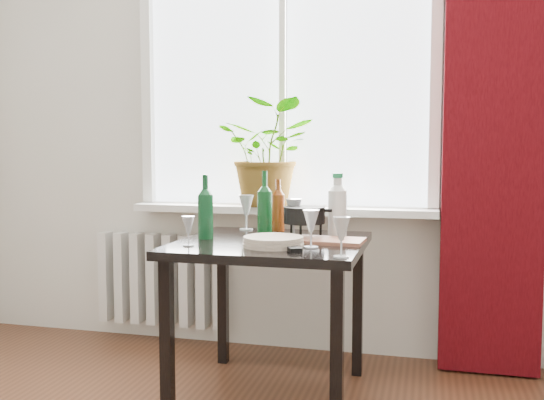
% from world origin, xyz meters
% --- Properties ---
extents(window, '(1.72, 0.08, 1.62)m').
position_xyz_m(window, '(0.00, 2.22, 1.60)').
color(window, white).
rests_on(window, ground).
extents(windowsill, '(1.72, 0.20, 0.04)m').
position_xyz_m(windowsill, '(0.00, 2.15, 0.82)').
color(windowsill, white).
rests_on(windowsill, ground).
extents(curtain, '(0.50, 0.12, 2.56)m').
position_xyz_m(curtain, '(1.12, 2.12, 1.30)').
color(curtain, '#370509').
rests_on(curtain, ground).
extents(radiator, '(0.80, 0.10, 0.55)m').
position_xyz_m(radiator, '(-0.75, 2.18, 0.38)').
color(radiator, silver).
rests_on(radiator, ground).
extents(table, '(0.85, 0.85, 0.74)m').
position_xyz_m(table, '(0.10, 1.55, 0.65)').
color(table, black).
rests_on(table, ground).
extents(potted_plant, '(0.56, 0.50, 0.60)m').
position_xyz_m(potted_plant, '(-0.06, 2.14, 1.14)').
color(potted_plant, '#448022').
rests_on(potted_plant, windowsill).
extents(wine_bottle_left, '(0.09, 0.09, 0.31)m').
position_xyz_m(wine_bottle_left, '(-0.22, 1.54, 0.89)').
color(wine_bottle_left, '#0B3B1B').
rests_on(wine_bottle_left, table).
extents(wine_bottle_right, '(0.09, 0.09, 0.32)m').
position_xyz_m(wine_bottle_right, '(0.02, 1.75, 0.90)').
color(wine_bottle_right, '#0B3D17').
rests_on(wine_bottle_right, table).
extents(bottle_amber, '(0.07, 0.07, 0.28)m').
position_xyz_m(bottle_amber, '(0.05, 1.89, 0.88)').
color(bottle_amber, '#65280B').
rests_on(bottle_amber, table).
extents(cleaning_bottle, '(0.11, 0.11, 0.32)m').
position_xyz_m(cleaning_bottle, '(0.38, 1.74, 0.90)').
color(cleaning_bottle, silver).
rests_on(cleaning_bottle, table).
extents(wineglass_front_right, '(0.08, 0.08, 0.17)m').
position_xyz_m(wineglass_front_right, '(0.32, 1.40, 0.82)').
color(wineglass_front_right, silver).
rests_on(wineglass_front_right, table).
extents(wineglass_far_right, '(0.08, 0.08, 0.16)m').
position_xyz_m(wineglass_far_right, '(0.48, 1.19, 0.82)').
color(wineglass_far_right, silver).
rests_on(wineglass_far_right, table).
extents(wineglass_back_center, '(0.09, 0.09, 0.19)m').
position_xyz_m(wineglass_back_center, '(0.17, 1.71, 0.84)').
color(wineglass_back_center, silver).
rests_on(wineglass_back_center, table).
extents(wineglass_back_left, '(0.10, 0.10, 0.19)m').
position_xyz_m(wineglass_back_left, '(-0.12, 1.88, 0.84)').
color(wineglass_back_left, silver).
rests_on(wineglass_back_left, table).
extents(wineglass_front_left, '(0.06, 0.06, 0.13)m').
position_xyz_m(wineglass_front_left, '(-0.21, 1.31, 0.81)').
color(wineglass_front_left, silver).
rests_on(wineglass_front_left, table).
extents(plate_stack, '(0.34, 0.34, 0.04)m').
position_xyz_m(plate_stack, '(0.15, 1.39, 0.76)').
color(plate_stack, beige).
rests_on(plate_stack, table).
extents(fondue_pot, '(0.24, 0.22, 0.15)m').
position_xyz_m(fondue_pot, '(0.24, 1.65, 0.82)').
color(fondue_pot, black).
rests_on(fondue_pot, table).
extents(tv_remote, '(0.13, 0.18, 0.02)m').
position_xyz_m(tv_remote, '(0.24, 1.33, 0.75)').
color(tv_remote, black).
rests_on(tv_remote, table).
extents(cutting_board, '(0.32, 0.22, 0.02)m').
position_xyz_m(cutting_board, '(0.37, 1.56, 0.75)').
color(cutting_board, '#9F6147').
rests_on(cutting_board, table).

